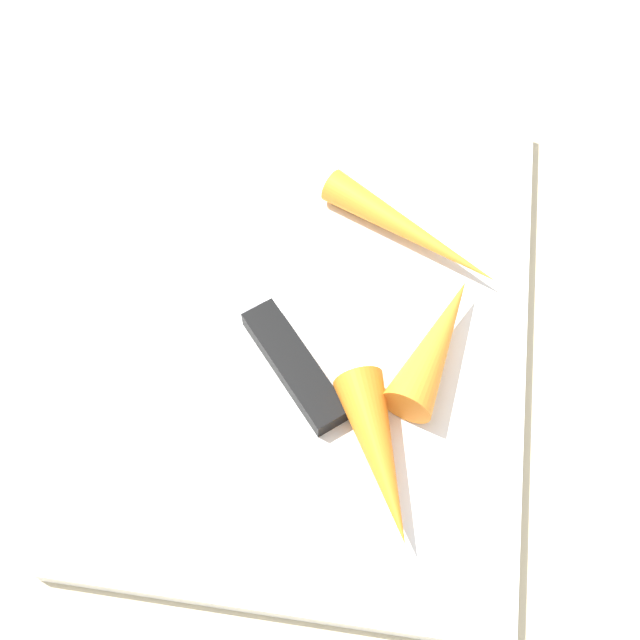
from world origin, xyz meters
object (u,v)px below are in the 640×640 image
object	(u,v)px
carrot_shortest	(437,342)
carrot_longest	(411,232)
cutting_board	(320,325)
carrot_medium	(380,458)
knife	(283,350)

from	to	relation	value
carrot_shortest	carrot_longest	world-z (taller)	carrot_shortest
cutting_board	carrot_medium	bearing A→B (deg)	27.62
knife	cutting_board	bearing A→B (deg)	-75.37
knife	carrot_shortest	bearing A→B (deg)	-122.26
knife	carrot_shortest	xyz separation A→B (m)	(-0.01, 0.09, 0.01)
knife	carrot_longest	size ratio (longest dim) A/B	1.27
knife	carrot_medium	distance (m)	0.09
cutting_board	carrot_medium	world-z (taller)	carrot_medium
carrot_longest	carrot_medium	distance (m)	0.16
carrot_shortest	cutting_board	bearing A→B (deg)	96.83
cutting_board	carrot_shortest	size ratio (longest dim) A/B	3.75
cutting_board	knife	bearing A→B (deg)	-34.92
knife	carrot_shortest	world-z (taller)	carrot_shortest
carrot_longest	knife	bearing A→B (deg)	-97.90
cutting_board	carrot_medium	size ratio (longest dim) A/B	3.56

